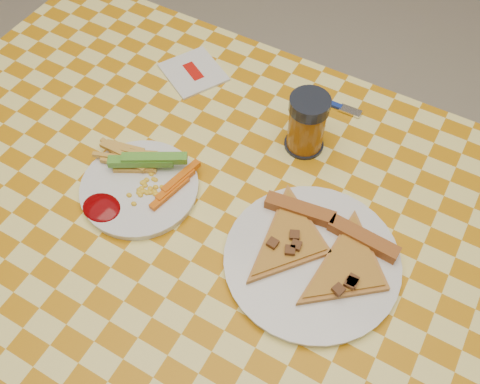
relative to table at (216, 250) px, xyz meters
The scene contains 9 objects.
ground 0.68m from the table, ahead, with size 8.00×8.00×0.00m, color #C2B49C.
table is the anchor object (origin of this frame).
plate_left 0.17m from the table, behind, with size 0.20×0.20×0.01m, color silver.
plate_right 0.18m from the table, ahead, with size 0.27×0.27×0.01m, color silver.
fries_veggies 0.18m from the table, behind, with size 0.20×0.18×0.04m.
pizza_slices 0.20m from the table, 12.40° to the left, with size 0.26×0.24×0.02m.
drink_glass 0.27m from the table, 77.47° to the left, with size 0.07×0.07×0.12m.
napkin 0.37m from the table, 127.63° to the left, with size 0.15×0.15×0.01m.
fork 0.36m from the table, 81.72° to the left, with size 0.13×0.02×0.01m.
Camera 1 is at (0.26, -0.37, 1.50)m, focal length 40.00 mm.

